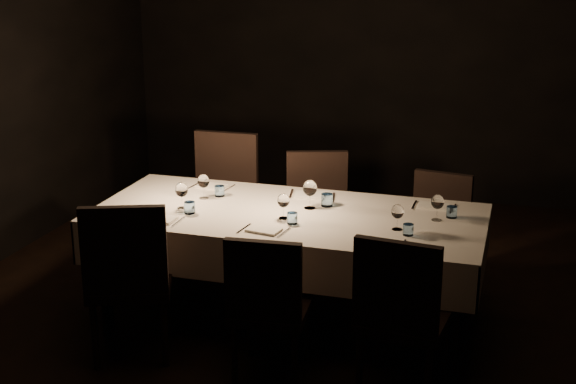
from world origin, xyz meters
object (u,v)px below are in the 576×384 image
(chair_near_right, at_px, (401,310))
(chair_far_left, at_px, (221,196))
(chair_near_left, at_px, (128,274))
(chair_far_center, at_px, (318,211))
(chair_far_right, at_px, (437,228))
(dining_table, at_px, (288,223))
(chair_near_center, at_px, (267,301))

(chair_near_right, distance_m, chair_far_left, 2.23)
(chair_near_left, height_order, chair_far_center, chair_near_left)
(chair_far_left, bearing_deg, chair_far_right, -2.23)
(dining_table, height_order, chair_far_left, chair_far_left)
(chair_near_center, distance_m, chair_far_right, 1.71)
(chair_far_left, height_order, chair_far_center, chair_far_left)
(chair_near_center, height_order, chair_far_right, chair_near_center)
(chair_near_center, distance_m, chair_near_right, 0.75)
(chair_near_center, relative_size, chair_far_right, 1.03)
(chair_far_left, bearing_deg, chair_far_center, -1.08)
(dining_table, relative_size, chair_near_right, 2.60)
(chair_near_right, height_order, chair_far_right, chair_near_right)
(chair_far_right, bearing_deg, chair_far_left, -171.90)
(chair_far_center, bearing_deg, dining_table, -108.30)
(chair_near_left, distance_m, chair_far_right, 2.24)
(chair_near_center, distance_m, chair_far_left, 1.79)
(chair_near_left, height_order, chair_near_right, chair_near_left)
(dining_table, distance_m, chair_near_center, 0.81)
(chair_far_center, bearing_deg, chair_far_right, -20.29)
(chair_near_left, xyz_separation_m, chair_far_left, (-0.01, 1.55, 0.01))
(chair_far_center, relative_size, chair_far_right, 1.09)
(chair_far_right, bearing_deg, chair_near_right, -81.93)
(dining_table, height_order, chair_near_center, chair_near_center)
(dining_table, bearing_deg, chair_near_left, -134.06)
(chair_near_right, relative_size, chair_far_left, 0.93)
(chair_near_center, relative_size, chair_far_left, 0.86)
(chair_far_center, bearing_deg, chair_far_left, 161.85)
(chair_near_left, distance_m, chair_far_center, 1.72)
(chair_near_right, height_order, chair_far_center, chair_near_right)
(dining_table, bearing_deg, chair_near_right, -41.21)
(chair_near_right, bearing_deg, chair_far_right, -84.48)
(chair_far_left, distance_m, chair_far_center, 0.77)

